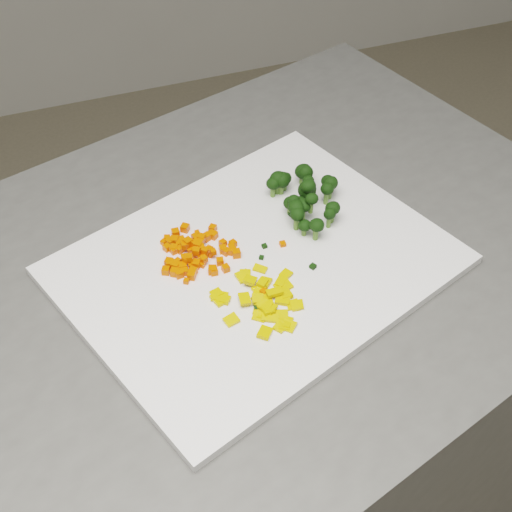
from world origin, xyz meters
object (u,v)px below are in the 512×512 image
object	(u,v)px
counter_block	(244,448)
carrot_pile	(197,248)
broccoli_pile	(300,195)
cutting_board	(256,265)
pepper_pile	(260,294)

from	to	relation	value
counter_block	carrot_pile	world-z (taller)	carrot_pile
carrot_pile	broccoli_pile	bearing A→B (deg)	12.87
counter_block	cutting_board	distance (m)	0.46
cutting_board	carrot_pile	world-z (taller)	carrot_pile
pepper_pile	broccoli_pile	distance (m)	0.16
broccoli_pile	counter_block	bearing A→B (deg)	-153.58
carrot_pile	broccoli_pile	world-z (taller)	broccoli_pile
cutting_board	pepper_pile	bearing A→B (deg)	-104.77
carrot_pile	pepper_pile	world-z (taller)	carrot_pile
counter_block	broccoli_pile	bearing A→B (deg)	26.42
counter_block	pepper_pile	world-z (taller)	pepper_pile
counter_block	carrot_pile	size ratio (longest dim) A/B	9.62
carrot_pile	pepper_pile	bearing A→B (deg)	-61.65
cutting_board	carrot_pile	bearing A→B (deg)	152.49
cutting_board	carrot_pile	size ratio (longest dim) A/B	4.50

